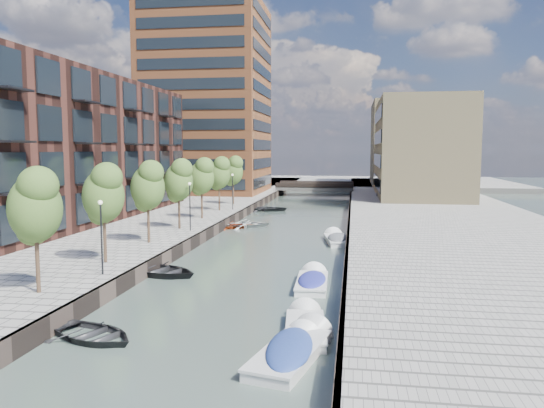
% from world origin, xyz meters
% --- Properties ---
extents(water, '(300.00, 300.00, 0.00)m').
position_xyz_m(water, '(0.00, 40.00, 0.00)').
color(water, '#38473F').
rests_on(water, ground).
extents(quay_left, '(60.00, 140.00, 1.00)m').
position_xyz_m(quay_left, '(-36.00, 40.00, 0.50)').
color(quay_left, gray).
rests_on(quay_left, ground).
extents(quay_right, '(20.00, 140.00, 1.00)m').
position_xyz_m(quay_right, '(16.00, 40.00, 0.50)').
color(quay_right, gray).
rests_on(quay_right, ground).
extents(quay_wall_left, '(0.25, 140.00, 1.00)m').
position_xyz_m(quay_wall_left, '(-6.10, 40.00, 0.50)').
color(quay_wall_left, '#332823').
rests_on(quay_wall_left, ground).
extents(quay_wall_right, '(0.25, 140.00, 1.00)m').
position_xyz_m(quay_wall_right, '(6.10, 40.00, 0.50)').
color(quay_wall_right, '#332823').
rests_on(quay_wall_right, ground).
extents(far_closure, '(80.00, 40.00, 1.00)m').
position_xyz_m(far_closure, '(0.00, 100.00, 0.50)').
color(far_closure, gray).
rests_on(far_closure, ground).
extents(apartment_block, '(8.00, 38.00, 14.00)m').
position_xyz_m(apartment_block, '(-20.00, 30.00, 8.00)').
color(apartment_block, '#321813').
rests_on(apartment_block, quay_left).
extents(tower, '(18.00, 18.00, 30.00)m').
position_xyz_m(tower, '(-17.00, 65.00, 16.00)').
color(tower, '#9A542C').
rests_on(tower, quay_left).
extents(tan_block_near, '(12.00, 25.00, 14.00)m').
position_xyz_m(tan_block_near, '(16.00, 62.00, 8.00)').
color(tan_block_near, tan).
rests_on(tan_block_near, quay_right).
extents(tan_block_far, '(12.00, 20.00, 16.00)m').
position_xyz_m(tan_block_far, '(16.00, 88.00, 9.00)').
color(tan_block_far, tan).
rests_on(tan_block_far, quay_right).
extents(bridge, '(13.00, 6.00, 1.30)m').
position_xyz_m(bridge, '(0.00, 72.00, 1.39)').
color(bridge, gray).
rests_on(bridge, ground).
extents(tree_0, '(2.50, 2.50, 5.95)m').
position_xyz_m(tree_0, '(-8.50, 4.00, 5.31)').
color(tree_0, '#382619').
rests_on(tree_0, quay_left).
extents(tree_1, '(2.50, 2.50, 5.95)m').
position_xyz_m(tree_1, '(-8.50, 11.00, 5.31)').
color(tree_1, '#382619').
rests_on(tree_1, quay_left).
extents(tree_2, '(2.50, 2.50, 5.95)m').
position_xyz_m(tree_2, '(-8.50, 18.00, 5.31)').
color(tree_2, '#382619').
rests_on(tree_2, quay_left).
extents(tree_3, '(2.50, 2.50, 5.95)m').
position_xyz_m(tree_3, '(-8.50, 25.00, 5.31)').
color(tree_3, '#382619').
rests_on(tree_3, quay_left).
extents(tree_4, '(2.50, 2.50, 5.95)m').
position_xyz_m(tree_4, '(-8.50, 32.00, 5.31)').
color(tree_4, '#382619').
rests_on(tree_4, quay_left).
extents(tree_5, '(2.50, 2.50, 5.95)m').
position_xyz_m(tree_5, '(-8.50, 39.00, 5.31)').
color(tree_5, '#382619').
rests_on(tree_5, quay_left).
extents(tree_6, '(2.50, 2.50, 5.95)m').
position_xyz_m(tree_6, '(-8.50, 46.00, 5.31)').
color(tree_6, '#382619').
rests_on(tree_6, quay_left).
extents(lamp_0, '(0.24, 0.24, 4.12)m').
position_xyz_m(lamp_0, '(-7.20, 8.00, 3.51)').
color(lamp_0, black).
rests_on(lamp_0, quay_left).
extents(lamp_1, '(0.24, 0.24, 4.12)m').
position_xyz_m(lamp_1, '(-7.20, 24.00, 3.51)').
color(lamp_1, black).
rests_on(lamp_1, quay_left).
extents(lamp_2, '(0.24, 0.24, 4.12)m').
position_xyz_m(lamp_2, '(-7.20, 40.00, 3.51)').
color(lamp_2, black).
rests_on(lamp_2, quay_left).
extents(sloop_0, '(5.97, 5.09, 1.05)m').
position_xyz_m(sloop_0, '(-5.40, 12.25, 0.00)').
color(sloop_0, black).
rests_on(sloop_0, ground).
extents(sloop_1, '(5.14, 4.52, 0.88)m').
position_xyz_m(sloop_1, '(-4.18, 1.00, 0.00)').
color(sloop_1, black).
rests_on(sloop_1, ground).
extents(sloop_2, '(5.04, 4.41, 0.87)m').
position_xyz_m(sloop_2, '(-5.40, 32.55, 0.00)').
color(sloop_2, maroon).
rests_on(sloop_2, ground).
extents(sloop_3, '(5.89, 5.20, 1.01)m').
position_xyz_m(sloop_3, '(-4.17, 33.42, 0.00)').
color(sloop_3, beige).
rests_on(sloop_3, ground).
extents(sloop_4, '(5.36, 4.03, 1.06)m').
position_xyz_m(sloop_4, '(-4.41, 47.89, 0.00)').
color(sloop_4, black).
rests_on(sloop_4, ground).
extents(motorboat_0, '(3.05, 5.69, 1.80)m').
position_xyz_m(motorboat_0, '(4.33, 0.50, 0.22)').
color(motorboat_0, silver).
rests_on(motorboat_0, ground).
extents(motorboat_1, '(2.34, 4.75, 1.51)m').
position_xyz_m(motorboat_1, '(4.15, 0.43, 0.18)').
color(motorboat_1, white).
rests_on(motorboat_1, ground).
extents(motorboat_2, '(2.11, 4.96, 1.61)m').
position_xyz_m(motorboat_2, '(4.47, 3.53, 0.09)').
color(motorboat_2, silver).
rests_on(motorboat_2, ground).
extents(motorboat_3, '(1.87, 5.04, 1.66)m').
position_xyz_m(motorboat_3, '(4.19, 11.25, 0.20)').
color(motorboat_3, white).
rests_on(motorboat_3, ground).
extents(motorboat_4, '(2.64, 5.44, 1.74)m').
position_xyz_m(motorboat_4, '(5.13, 26.03, 0.21)').
color(motorboat_4, silver).
rests_on(motorboat_4, ground).
extents(car, '(2.47, 3.86, 1.22)m').
position_xyz_m(car, '(10.92, 61.10, 1.61)').
color(car, '#B4B5B9').
rests_on(car, quay_right).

